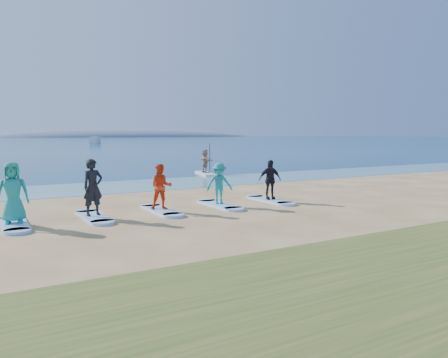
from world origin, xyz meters
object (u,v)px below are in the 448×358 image
student_3 (219,183)px  paddleboard (205,173)px  surfboard_0 (14,224)px  student_4 (270,180)px  student_1 (93,187)px  student_2 (161,187)px  paddleboarder (205,161)px  surfboard_2 (161,210)px  student_0 (13,192)px  boat_offshore_b (95,144)px  surfboard_1 (94,217)px  surfboard_3 (219,205)px  surfboard_4 (270,200)px

student_3 → paddleboard: bearing=78.6°
surfboard_0 → student_4: size_ratio=1.42×
student_1 → student_2: (2.28, 0.00, -0.12)m
paddleboarder → surfboard_0: size_ratio=0.69×
surfboard_0 → surfboard_2: (4.56, 0.00, 0.00)m
student_0 → student_2: bearing=8.6°
paddleboard → paddleboarder: size_ratio=1.97×
student_0 → paddleboard: bearing=51.5°
paddleboard → student_2: 13.58m
student_1 → student_3: (4.56, 0.00, -0.14)m
student_1 → boat_offshore_b: bearing=62.0°
surfboard_1 → paddleboarder: bearing=48.8°
paddleboard → student_1: bearing=-117.6°
student_0 → surfboard_2: (4.56, 0.00, -0.93)m
surfboard_1 → surfboard_2: (2.28, 0.00, 0.00)m
student_4 → surfboard_2: bearing=-164.8°
surfboard_0 → student_1: 2.47m
student_2 → paddleboarder: bearing=77.4°
paddleboard → boat_offshore_b: size_ratio=0.57×
student_2 → surfboard_1: bearing=-158.6°
surfboard_0 → surfboard_3: size_ratio=1.00×
surfboard_3 → surfboard_4: size_ratio=1.00×
surfboard_0 → surfboard_1: 2.28m
student_3 → student_4: 2.28m
student_1 → surfboard_2: student_1 is taller
surfboard_1 → student_3: 4.63m
surfboard_0 → student_4: (9.12, 0.00, 0.82)m
surfboard_0 → surfboard_4: same height
student_3 → student_1: bearing=-166.2°
surfboard_0 → student_3: bearing=0.0°
paddleboard → surfboard_1: 14.95m
paddleboard → surfboard_1: bearing=-117.6°
boat_offshore_b → student_3: student_3 is taller
surfboard_0 → surfboard_4: (9.12, 0.00, 0.00)m
paddleboarder → surfboard_4: bearing=166.5°
surfboard_2 → paddleboarder: bearing=56.1°
surfboard_0 → surfboard_1: size_ratio=1.00×
boat_offshore_b → surfboard_1: bearing=-78.8°
surfboard_1 → student_3: size_ratio=1.46×
paddleboard → boat_offshore_b: (14.49, 88.42, -0.06)m
surfboard_0 → surfboard_4: bearing=0.0°
boat_offshore_b → surfboard_4: (-17.50, -99.67, 0.04)m
student_3 → surfboard_3: bearing=0.0°
paddleboarder → surfboard_2: paddleboarder is taller
surfboard_0 → paddleboard: bearing=42.8°
surfboard_2 → student_3: bearing=0.0°
student_0 → student_4: bearing=8.6°
paddleboarder → surfboard_3: (-5.29, -11.24, -0.84)m
student_1 → student_3: size_ratio=1.19×
surfboard_1 → surfboard_2: size_ratio=1.00×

